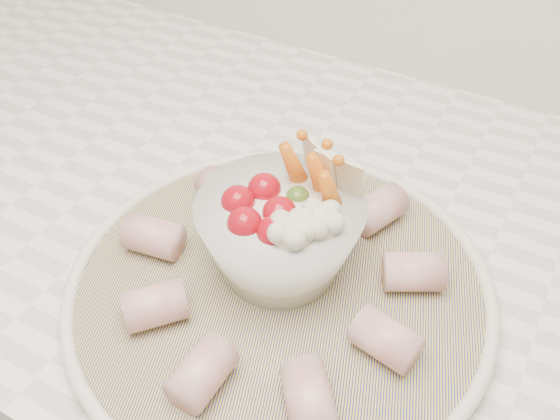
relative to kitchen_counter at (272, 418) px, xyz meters
The scene contains 4 objects.
kitchen_counter is the anchor object (origin of this frame).
serving_platter 0.49m from the kitchen_counter, 55.89° to the right, with size 0.47×0.47×0.02m.
veggie_bowl 0.53m from the kitchen_counter, 54.00° to the right, with size 0.14×0.14×0.12m.
cured_meat_rolls 0.51m from the kitchen_counter, 55.89° to the right, with size 0.28×0.28×0.03m.
Camera 1 is at (0.24, 1.03, 1.35)m, focal length 40.00 mm.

